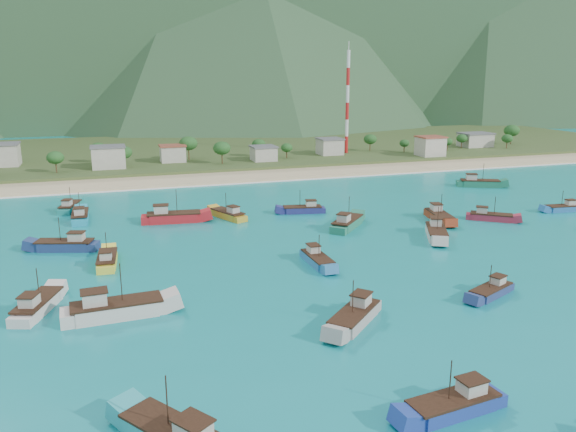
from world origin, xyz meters
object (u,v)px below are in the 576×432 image
object	(u,v)px
boat_6	(479,184)
boat_24	(70,208)
boat_8	(455,406)
boat_9	(490,217)
boat_20	(439,217)
boat_21	(303,210)
boat_29	(80,217)
boat_17	(228,215)
boat_19	(37,306)
boat_4	(564,209)
boat_5	(355,317)
boat_13	(347,224)
boat_26	(115,310)
radio_tower	(347,103)
boat_10	(491,292)
boat_3	(66,246)
boat_11	(317,260)
boat_14	(107,261)
boat_0	(436,233)
boat_16	(173,218)

from	to	relation	value
boat_6	boat_24	size ratio (longest dim) A/B	1.19
boat_8	boat_9	size ratio (longest dim) A/B	1.09
boat_20	boat_21	xyz separation A→B (m)	(-25.15, 15.47, -0.12)
boat_20	boat_29	size ratio (longest dim) A/B	1.04
boat_8	boat_17	size ratio (longest dim) A/B	0.99
boat_6	boat_19	size ratio (longest dim) A/B	1.11
boat_4	boat_17	xyz separation A→B (m)	(-73.78, 17.66, 0.13)
boat_5	boat_13	xyz separation A→B (m)	(17.52, 41.40, 0.06)
boat_21	boat_26	distance (m)	61.35
radio_tower	boat_4	world-z (taller)	radio_tower
boat_17	boat_10	bearing A→B (deg)	-87.72
boat_4	boat_5	xyz separation A→B (m)	(-70.16, -39.03, 0.22)
boat_3	boat_6	xyz separation A→B (m)	(105.55, 25.85, 0.08)
boat_11	boat_14	world-z (taller)	boat_14
boat_0	boat_13	distance (m)	17.66
boat_4	boat_8	distance (m)	91.43
boat_19	boat_26	world-z (taller)	boat_26
boat_6	boat_11	bearing A→B (deg)	-29.25
boat_26	boat_14	bearing A→B (deg)	178.58
boat_17	boat_9	bearing A→B (deg)	-43.19
boat_3	boat_8	world-z (taller)	boat_3
radio_tower	boat_24	distance (m)	112.73
boat_14	boat_19	bearing A→B (deg)	-113.99
boat_14	boat_29	bearing A→B (deg)	103.15
boat_26	boat_29	xyz separation A→B (m)	(-5.58, 53.56, -0.23)
radio_tower	boat_5	distance (m)	146.66
boat_3	boat_14	size ratio (longest dim) A/B	1.16
boat_8	boat_19	world-z (taller)	boat_19
boat_13	boat_20	world-z (taller)	boat_13
boat_5	boat_0	bearing A→B (deg)	-88.60
boat_16	boat_0	bearing A→B (deg)	66.16
boat_6	boat_8	world-z (taller)	boat_6
boat_16	boat_24	bearing A→B (deg)	-124.13
boat_8	boat_16	size ratio (longest dim) A/B	0.80
boat_19	boat_17	bearing A→B (deg)	69.08
boat_8	boat_26	size ratio (longest dim) A/B	0.79
boat_17	boat_29	distance (m)	31.41
boat_0	boat_17	bearing A→B (deg)	-10.67
boat_3	boat_0	bearing A→B (deg)	-83.92
boat_13	boat_17	size ratio (longest dim) A/B	1.02
boat_17	boat_21	xyz separation A→B (m)	(17.01, -0.48, -0.04)
boat_19	boat_24	size ratio (longest dim) A/B	1.07
boat_3	boat_4	distance (m)	106.04
boat_6	boat_20	size ratio (longest dim) A/B	1.08
boat_20	boat_29	xyz separation A→B (m)	(-72.51, 24.09, -0.00)
boat_13	boat_24	bearing A→B (deg)	-168.41
boat_3	boat_4	bearing A→B (deg)	-74.85
boat_9	boat_21	world-z (taller)	same
boat_10	boat_29	bearing A→B (deg)	17.97
boat_16	boat_21	world-z (taller)	boat_16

